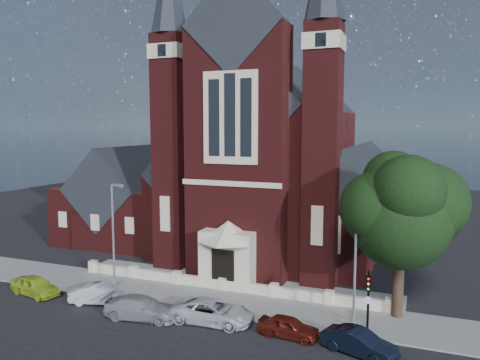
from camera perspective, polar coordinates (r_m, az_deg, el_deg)
The scene contains 16 objects.
ground at distance 43.87m, azimuth 2.41°, elevation -9.80°, with size 120.00×120.00×0.00m, color black.
pavement_strip at distance 34.62m, azimuth -3.41°, elevation -14.38°, with size 60.00×5.00×0.12m, color slate.
forecourt_paving at distance 38.07m, azimuth -0.83°, elevation -12.39°, with size 26.00×3.00×0.14m, color slate.
forecourt_wall at distance 36.33m, azimuth -2.05°, elevation -13.34°, with size 24.00×0.40×0.90m, color beige.
church at distance 49.85m, azimuth 5.42°, elevation 1.74°, with size 20.01×34.90×29.20m.
parish_hall at distance 52.73m, azimuth -13.17°, elevation -2.71°, with size 12.00×12.20×10.24m.
street_tree at distance 31.04m, azimuth 19.20°, elevation -3.84°, with size 6.40×6.60×10.70m.
street_lamp_left at distance 36.80m, azimuth -15.11°, elevation -5.85°, with size 1.16×0.22×8.09m.
street_lamp_right at distance 30.08m, azimuth 14.07°, elevation -8.61°, with size 1.16×0.22×8.09m.
traffic_signal at distance 29.09m, azimuth 15.37°, elevation -13.34°, with size 0.28×0.42×4.00m.
car_lime_van at distance 38.31m, azimuth -23.71°, elevation -11.72°, with size 1.67×4.16×1.42m, color #A2C327.
car_silver_a at distance 35.08m, azimuth -16.70°, elevation -13.18°, with size 1.44×4.13×1.36m, color #BABCC3.
car_silver_b at distance 31.91m, azimuth -11.88°, elevation -15.00°, with size 2.01×4.94×1.43m, color #929599.
car_white_suv at distance 30.71m, azimuth -3.35°, elevation -15.72°, with size 2.42×5.25×1.46m, color silver.
car_dark_red at distance 28.99m, azimuth 5.94°, elevation -17.37°, with size 1.48×3.67×1.25m, color #4E140D.
car_navy at distance 27.67m, azimuth 14.33°, elevation -18.66°, with size 1.43×4.11×1.35m, color black.
Camera 1 is at (13.57, -24.84, 12.39)m, focal length 35.00 mm.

